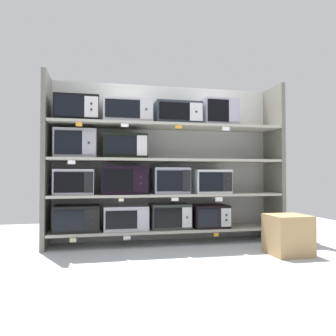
{
  "coord_description": "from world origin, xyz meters",
  "views": [
    {
      "loc": [
        -0.81,
        -3.93,
        0.8
      ],
      "look_at": [
        0.0,
        0.0,
        0.89
      ],
      "focal_mm": 35.84,
      "sensor_mm": 36.0,
      "label": 1
    }
  ],
  "objects_px": {
    "microwave_1": "(125,218)",
    "microwave_7": "(210,182)",
    "microwave_0": "(77,218)",
    "microwave_11": "(127,112)",
    "microwave_5": "(124,180)",
    "microwave_6": "(170,181)",
    "microwave_3": "(209,216)",
    "microwave_4": "(74,182)",
    "microwave_13": "(218,114)",
    "microwave_9": "(125,147)",
    "microwave_10": "(77,110)",
    "microwave_12": "(177,114)",
    "shipping_carton": "(288,235)",
    "microwave_2": "(170,216)",
    "microwave_8": "(76,144)"
  },
  "relations": [
    {
      "from": "microwave_5",
      "to": "microwave_12",
      "type": "bearing_deg",
      "value": -0.0
    },
    {
      "from": "microwave_3",
      "to": "microwave_9",
      "type": "bearing_deg",
      "value": 179.98
    },
    {
      "from": "microwave_3",
      "to": "microwave_4",
      "type": "bearing_deg",
      "value": 180.0
    },
    {
      "from": "shipping_carton",
      "to": "microwave_12",
      "type": "bearing_deg",
      "value": 139.32
    },
    {
      "from": "microwave_0",
      "to": "microwave_1",
      "type": "distance_m",
      "value": 0.54
    },
    {
      "from": "microwave_0",
      "to": "microwave_7",
      "type": "height_order",
      "value": "microwave_7"
    },
    {
      "from": "microwave_4",
      "to": "microwave_10",
      "type": "height_order",
      "value": "microwave_10"
    },
    {
      "from": "microwave_9",
      "to": "microwave_12",
      "type": "distance_m",
      "value": 0.74
    },
    {
      "from": "microwave_4",
      "to": "microwave_12",
      "type": "height_order",
      "value": "microwave_12"
    },
    {
      "from": "microwave_4",
      "to": "microwave_5",
      "type": "bearing_deg",
      "value": 0.02
    },
    {
      "from": "microwave_12",
      "to": "shipping_carton",
      "type": "distance_m",
      "value": 1.85
    },
    {
      "from": "microwave_9",
      "to": "shipping_carton",
      "type": "xyz_separation_m",
      "value": [
        1.59,
        -0.83,
        -0.94
      ]
    },
    {
      "from": "microwave_9",
      "to": "microwave_12",
      "type": "relative_size",
      "value": 0.92
    },
    {
      "from": "microwave_3",
      "to": "microwave_8",
      "type": "relative_size",
      "value": 0.94
    },
    {
      "from": "microwave_11",
      "to": "microwave_8",
      "type": "bearing_deg",
      "value": -179.98
    },
    {
      "from": "microwave_4",
      "to": "microwave_13",
      "type": "height_order",
      "value": "microwave_13"
    },
    {
      "from": "microwave_6",
      "to": "microwave_1",
      "type": "bearing_deg",
      "value": 179.98
    },
    {
      "from": "microwave_0",
      "to": "microwave_11",
      "type": "relative_size",
      "value": 0.89
    },
    {
      "from": "microwave_5",
      "to": "microwave_6",
      "type": "bearing_deg",
      "value": -0.01
    },
    {
      "from": "microwave_1",
      "to": "microwave_4",
      "type": "relative_size",
      "value": 1.15
    },
    {
      "from": "microwave_12",
      "to": "microwave_10",
      "type": "bearing_deg",
      "value": -179.99
    },
    {
      "from": "microwave_13",
      "to": "microwave_3",
      "type": "bearing_deg",
      "value": 180.0
    },
    {
      "from": "microwave_5",
      "to": "microwave_6",
      "type": "distance_m",
      "value": 0.55
    },
    {
      "from": "microwave_3",
      "to": "microwave_4",
      "type": "relative_size",
      "value": 0.99
    },
    {
      "from": "microwave_13",
      "to": "microwave_12",
      "type": "bearing_deg",
      "value": 179.98
    },
    {
      "from": "microwave_4",
      "to": "microwave_11",
      "type": "distance_m",
      "value": 1.01
    },
    {
      "from": "microwave_0",
      "to": "microwave_5",
      "type": "relative_size",
      "value": 0.96
    },
    {
      "from": "microwave_7",
      "to": "microwave_2",
      "type": "bearing_deg",
      "value": 179.98
    },
    {
      "from": "microwave_11",
      "to": "microwave_4",
      "type": "bearing_deg",
      "value": -179.98
    },
    {
      "from": "microwave_5",
      "to": "microwave_13",
      "type": "height_order",
      "value": "microwave_13"
    },
    {
      "from": "microwave_2",
      "to": "shipping_carton",
      "type": "height_order",
      "value": "microwave_2"
    },
    {
      "from": "microwave_4",
      "to": "microwave_6",
      "type": "relative_size",
      "value": 1.04
    },
    {
      "from": "microwave_9",
      "to": "microwave_10",
      "type": "relative_size",
      "value": 1.02
    },
    {
      "from": "microwave_0",
      "to": "microwave_3",
      "type": "relative_size",
      "value": 1.16
    },
    {
      "from": "microwave_13",
      "to": "microwave_0",
      "type": "bearing_deg",
      "value": 180.0
    },
    {
      "from": "microwave_13",
      "to": "microwave_11",
      "type": "bearing_deg",
      "value": 179.99
    },
    {
      "from": "microwave_2",
      "to": "microwave_10",
      "type": "height_order",
      "value": "microwave_10"
    },
    {
      "from": "microwave_2",
      "to": "microwave_4",
      "type": "bearing_deg",
      "value": -180.0
    },
    {
      "from": "microwave_10",
      "to": "microwave_13",
      "type": "xyz_separation_m",
      "value": [
        1.69,
        0.0,
        0.02
      ]
    },
    {
      "from": "microwave_3",
      "to": "microwave_5",
      "type": "xyz_separation_m",
      "value": [
        -1.04,
        0.0,
        0.44
      ]
    },
    {
      "from": "microwave_7",
      "to": "microwave_10",
      "type": "xyz_separation_m",
      "value": [
        -1.58,
        -0.0,
        0.83
      ]
    },
    {
      "from": "microwave_1",
      "to": "microwave_7",
      "type": "height_order",
      "value": "microwave_7"
    },
    {
      "from": "microwave_9",
      "to": "microwave_0",
      "type": "bearing_deg",
      "value": -179.98
    },
    {
      "from": "microwave_2",
      "to": "microwave_7",
      "type": "relative_size",
      "value": 1.08
    },
    {
      "from": "microwave_5",
      "to": "microwave_13",
      "type": "relative_size",
      "value": 1.25
    },
    {
      "from": "microwave_3",
      "to": "microwave_11",
      "type": "bearing_deg",
      "value": 179.99
    },
    {
      "from": "microwave_4",
      "to": "microwave_12",
      "type": "distance_m",
      "value": 1.44
    },
    {
      "from": "microwave_5",
      "to": "microwave_9",
      "type": "xyz_separation_m",
      "value": [
        0.01,
        0.0,
        0.39
      ]
    },
    {
      "from": "microwave_5",
      "to": "microwave_7",
      "type": "distance_m",
      "value": 1.05
    },
    {
      "from": "microwave_2",
      "to": "microwave_10",
      "type": "xyz_separation_m",
      "value": [
        -1.08,
        -0.0,
        1.24
      ]
    }
  ]
}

